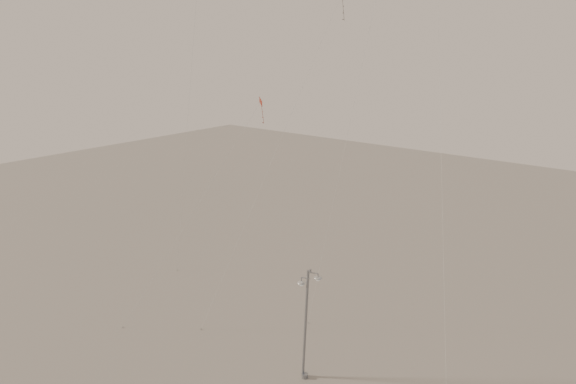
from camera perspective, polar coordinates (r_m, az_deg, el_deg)
The scene contains 5 objects.
ground at distance 34.91m, azimuth -8.02°, elevation -21.13°, with size 160.00×160.00×0.00m, color gray.
street_lamp at distance 31.07m, azimuth 2.34°, elevation -16.11°, with size 1.55×0.89×8.45m.
kite_1 at distance 32.65m, azimuth 2.59°, elevation 14.65°, with size 7.93×8.06×25.85m.
kite_3 at distance 33.70m, azimuth -7.66°, elevation 4.42°, with size 8.91×8.18×18.58m.
kite_4 at distance 32.22m, azimuth 18.72°, elevation 11.29°, with size 7.46×10.96×26.88m.
Camera 1 is at (20.24, -18.46, 21.65)m, focal length 28.00 mm.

